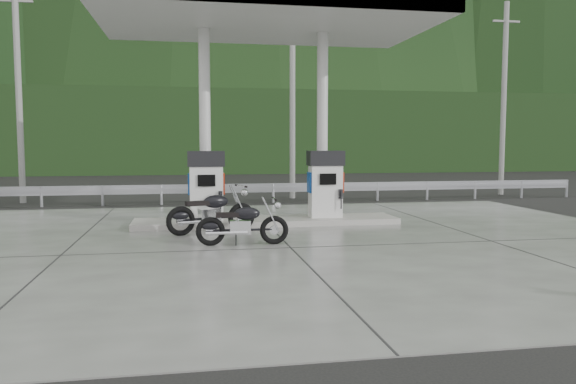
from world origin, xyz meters
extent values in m
plane|color=black|center=(0.00, 0.00, 0.00)|extent=(160.00, 160.00, 0.00)
cube|color=slate|center=(0.00, 0.00, 0.01)|extent=(18.00, 14.00, 0.02)
cube|color=#A29E96|center=(0.00, 2.50, 0.10)|extent=(7.00, 1.40, 0.15)
cylinder|color=silver|center=(-1.60, 2.90, 2.67)|extent=(0.30, 0.30, 5.00)
cylinder|color=silver|center=(1.60, 2.90, 2.67)|extent=(0.30, 0.30, 5.00)
cube|color=silver|center=(0.00, 2.50, 5.37)|extent=(8.50, 5.00, 0.40)
cube|color=black|center=(0.00, 11.50, 0.00)|extent=(60.00, 7.00, 0.01)
cylinder|color=gray|center=(-8.00, 9.50, 4.00)|extent=(0.22, 0.22, 8.00)
cylinder|color=gray|center=(2.00, 9.50, 4.00)|extent=(0.22, 0.22, 8.00)
cylinder|color=gray|center=(11.00, 9.50, 4.00)|extent=(0.22, 0.22, 8.00)
cube|color=black|center=(0.00, 30.00, 3.00)|extent=(80.00, 6.00, 6.00)
camera|label=1|loc=(-2.07, -12.23, 2.17)|focal=35.00mm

